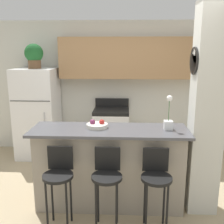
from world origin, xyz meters
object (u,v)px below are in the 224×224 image
Objects in this scene: bar_stool_left at (59,176)px; bar_stool_mid at (107,177)px; refrigerator at (38,113)px; potted_plant_on_fridge at (34,55)px; stove_range at (111,132)px; bar_stool_right at (156,179)px; fruit_bowl at (97,125)px; orchid_vase at (168,119)px.

bar_stool_left is 0.54m from bar_stool_mid.
potted_plant_on_fridge is at bearing 117.00° from refrigerator.
stove_range is at bearing 2.52° from potted_plant_on_fridge.
stove_range is at bearing 105.71° from bar_stool_right.
bar_stool_mid is (1.45, -2.09, -0.22)m from refrigerator.
refrigerator is 6.21× the size of fruit_bowl.
orchid_vase is at bearing 33.46° from bar_stool_mid.
potted_plant_on_fridge is 2.20m from fruit_bowl.
bar_stool_left is 0.79m from fruit_bowl.
bar_stool_left is 1.47m from orchid_vase.
refrigerator is 2.73m from orchid_vase.
refrigerator is at bearing 129.52° from fruit_bowl.
bar_stool_left is at bearing -126.68° from fruit_bowl.
stove_range is 2.01m from potted_plant_on_fridge.
stove_range is 2.43× the size of potted_plant_on_fridge.
bar_stool_left is at bearing -66.46° from refrigerator.
stove_range reaches higher than bar_stool_mid.
bar_stool_right is at bearing 0.00° from bar_stool_mid.
bar_stool_right is at bearing -36.35° from fruit_bowl.
fruit_bowl is (-0.89, 0.03, -0.10)m from orchid_vase.
orchid_vase reaches higher than bar_stool_right.
potted_plant_on_fridge reaches higher than stove_range.
fruit_bowl is (0.39, 0.52, 0.45)m from bar_stool_left.
fruit_bowl is (-0.16, 0.52, 0.45)m from bar_stool_mid.
potted_plant_on_fridge is 1.63× the size of fruit_bowl.
bar_stool_left is at bearing 180.00° from bar_stool_right.
orchid_vase is 1.59× the size of fruit_bowl.
bar_stool_left is 1.09m from bar_stool_right.
bar_stool_right is 0.98m from fruit_bowl.
bar_stool_mid is 0.54m from bar_stool_right.
refrigerator is 1.57× the size of stove_range.
orchid_vase is (2.18, -1.60, 0.33)m from refrigerator.
potted_plant_on_fridge reaches higher than bar_stool_mid.
stove_range is 2.50× the size of orchid_vase.
bar_stool_left is 1.00× the size of bar_stool_right.
bar_stool_mid and bar_stool_right have the same top height.
potted_plant_on_fridge is 2.81m from orchid_vase.
bar_stool_mid is at bearing -88.40° from stove_range.
fruit_bowl is (1.29, -1.57, -0.84)m from potted_plant_on_fridge.
refrigerator is 2.89m from bar_stool_right.
bar_stool_left and bar_stool_mid have the same top height.
bar_stool_mid is 0.71m from fruit_bowl.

